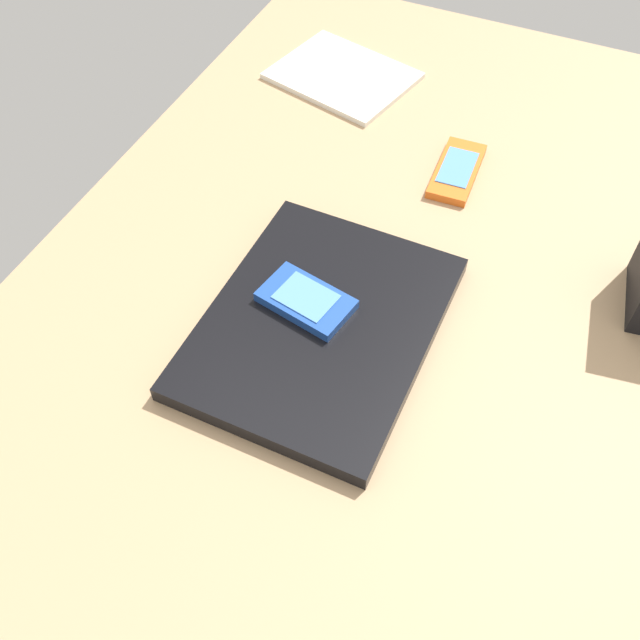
{
  "coord_description": "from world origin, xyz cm",
  "views": [
    {
      "loc": [
        53.01,
        16.01,
        66.28
      ],
      "look_at": [
        9.23,
        -3.8,
        5.0
      ],
      "focal_mm": 41.03,
      "sensor_mm": 36.0,
      "label": 1
    }
  ],
  "objects_px": {
    "laptop_closed": "(320,326)",
    "cell_phone_on_laptop": "(306,300)",
    "cell_phone_on_desk": "(457,171)",
    "notepad": "(343,76)"
  },
  "relations": [
    {
      "from": "laptop_closed",
      "to": "cell_phone_on_laptop",
      "type": "height_order",
      "value": "cell_phone_on_laptop"
    },
    {
      "from": "laptop_closed",
      "to": "cell_phone_on_desk",
      "type": "bearing_deg",
      "value": 170.26
    },
    {
      "from": "cell_phone_on_laptop",
      "to": "notepad",
      "type": "bearing_deg",
      "value": -161.8
    },
    {
      "from": "cell_phone_on_laptop",
      "to": "cell_phone_on_desk",
      "type": "distance_m",
      "value": 0.31
    },
    {
      "from": "cell_phone_on_desk",
      "to": "notepad",
      "type": "height_order",
      "value": "cell_phone_on_desk"
    },
    {
      "from": "laptop_closed",
      "to": "cell_phone_on_desk",
      "type": "relative_size",
      "value": 2.51
    },
    {
      "from": "laptop_closed",
      "to": "notepad",
      "type": "relative_size",
      "value": 1.57
    },
    {
      "from": "laptop_closed",
      "to": "cell_phone_on_laptop",
      "type": "distance_m",
      "value": 0.03
    },
    {
      "from": "cell_phone_on_laptop",
      "to": "notepad",
      "type": "height_order",
      "value": "cell_phone_on_laptop"
    },
    {
      "from": "laptop_closed",
      "to": "notepad",
      "type": "xyz_separation_m",
      "value": [
        -0.45,
        -0.16,
        -0.01
      ]
    }
  ]
}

